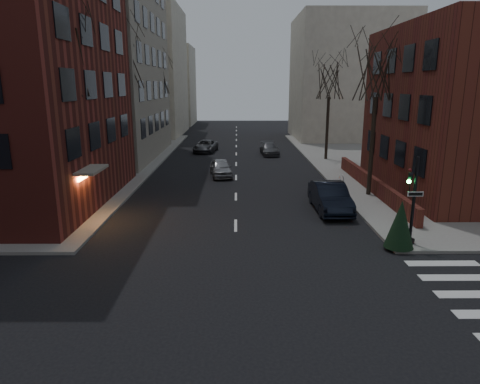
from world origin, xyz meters
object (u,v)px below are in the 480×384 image
(tree_right_b, at_px, (330,81))
(car_lane_far, at_px, (206,146))
(tree_right_a, at_px, (378,71))
(car_lane_silver, at_px, (221,168))
(tree_left_c, at_px, (157,77))
(sandwich_board, at_px, (341,182))
(evergreen_shrub, at_px, (400,224))
(parked_sedan, at_px, (330,197))
(car_lane_gray, at_px, (269,149))
(tree_left_b, at_px, (125,63))
(tree_left_a, at_px, (67,60))
(traffic_signal, at_px, (412,206))
(streetlamp_near, at_px, (123,127))
(streetlamp_far, at_px, (167,111))

(tree_right_b, distance_m, car_lane_far, 15.04)
(tree_right_a, height_order, car_lane_silver, tree_right_a)
(tree_left_c, relative_size, tree_right_b, 1.06)
(sandwich_board, relative_size, evergreen_shrub, 0.46)
(parked_sedan, height_order, car_lane_gray, parked_sedan)
(parked_sedan, bearing_deg, tree_left_b, 140.65)
(parked_sedan, xyz_separation_m, car_lane_far, (-8.89, 22.79, -0.19))
(tree_left_b, distance_m, sandwich_board, 19.28)
(tree_left_b, relative_size, car_lane_silver, 2.68)
(tree_left_a, height_order, tree_left_c, tree_left_a)
(car_lane_gray, height_order, evergreen_shrub, evergreen_shrub)
(tree_right_b, bearing_deg, tree_left_c, 155.56)
(traffic_signal, height_order, tree_left_c, tree_left_c)
(car_lane_gray, distance_m, car_lane_far, 7.18)
(streetlamp_near, xyz_separation_m, parked_sedan, (13.71, -7.33, -3.41))
(streetlamp_far, height_order, car_lane_gray, streetlamp_far)
(tree_left_b, relative_size, streetlamp_far, 1.72)
(tree_left_a, relative_size, streetlamp_far, 1.63)
(tree_right_a, height_order, streetlamp_near, tree_right_a)
(car_lane_silver, xyz_separation_m, car_lane_gray, (4.75, 10.94, -0.06))
(car_lane_gray, bearing_deg, streetlamp_near, -134.46)
(traffic_signal, height_order, streetlamp_far, streetlamp_far)
(tree_right_a, relative_size, sandwich_board, 9.80)
(car_lane_gray, bearing_deg, tree_right_b, -36.83)
(traffic_signal, xyz_separation_m, evergreen_shrub, (-0.64, -0.49, -0.68))
(parked_sedan, height_order, car_lane_silver, parked_sedan)
(traffic_signal, xyz_separation_m, tree_left_c, (-16.74, 31.01, 6.12))
(tree_left_b, xyz_separation_m, streetlamp_near, (0.60, -4.00, -4.68))
(traffic_signal, height_order, evergreen_shrub, traffic_signal)
(tree_right_b, relative_size, car_lane_gray, 2.13)
(streetlamp_near, distance_m, car_lane_gray, 18.22)
(tree_left_c, bearing_deg, traffic_signal, -61.64)
(traffic_signal, bearing_deg, tree_right_a, 84.53)
(tree_right_b, xyz_separation_m, evergreen_shrub, (-1.50, -23.50, -6.36))
(car_lane_silver, bearing_deg, tree_left_a, -133.52)
(traffic_signal, xyz_separation_m, car_lane_gray, (-4.42, 26.48, -1.28))
(evergreen_shrub, bearing_deg, tree_left_c, 117.07)
(tree_right_a, distance_m, streetlamp_near, 17.87)
(streetlamp_near, bearing_deg, sandwich_board, -9.66)
(car_lane_silver, relative_size, car_lane_far, 0.87)
(tree_left_a, xyz_separation_m, tree_left_c, (0.00, 26.00, -0.44))
(tree_left_b, height_order, tree_left_c, tree_left_b)
(car_lane_far, bearing_deg, tree_left_b, -107.57)
(car_lane_gray, bearing_deg, evergreen_shrub, -85.47)
(traffic_signal, bearing_deg, parked_sedan, 113.13)
(tree_left_c, relative_size, tree_right_a, 1.00)
(tree_left_c, xyz_separation_m, car_lane_far, (5.42, -2.54, -7.38))
(traffic_signal, bearing_deg, car_lane_far, 111.68)
(tree_left_b, height_order, sandwich_board, tree_left_b)
(tree_right_a, xyz_separation_m, streetlamp_far, (-17.00, 24.00, -3.79))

